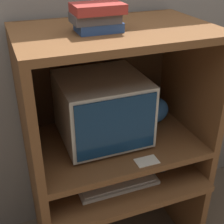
{
  "coord_description": "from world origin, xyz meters",
  "views": [
    {
      "loc": [
        -0.55,
        -1.06,
        1.79
      ],
      "look_at": [
        -0.02,
        0.31,
        0.98
      ],
      "focal_mm": 50.0,
      "sensor_mm": 36.0,
      "label": 1
    }
  ],
  "objects_px": {
    "keyboard": "(118,183)",
    "mouse": "(162,169)",
    "crt_monitor": "(102,108)",
    "snack_bag": "(152,110)",
    "book_stack": "(97,17)"
  },
  "relations": [
    {
      "from": "crt_monitor",
      "to": "snack_bag",
      "type": "distance_m",
      "value": 0.36
    },
    {
      "from": "snack_bag",
      "to": "book_stack",
      "type": "distance_m",
      "value": 0.73
    },
    {
      "from": "book_stack",
      "to": "snack_bag",
      "type": "bearing_deg",
      "value": 18.75
    },
    {
      "from": "crt_monitor",
      "to": "book_stack",
      "type": "distance_m",
      "value": 0.51
    },
    {
      "from": "book_stack",
      "to": "mouse",
      "type": "bearing_deg",
      "value": -18.01
    },
    {
      "from": "crt_monitor",
      "to": "book_stack",
      "type": "xyz_separation_m",
      "value": [
        -0.04,
        -0.08,
        0.5
      ]
    },
    {
      "from": "snack_bag",
      "to": "crt_monitor",
      "type": "bearing_deg",
      "value": -171.16
    },
    {
      "from": "mouse",
      "to": "snack_bag",
      "type": "xyz_separation_m",
      "value": [
        0.05,
        0.24,
        0.26
      ]
    },
    {
      "from": "crt_monitor",
      "to": "mouse",
      "type": "bearing_deg",
      "value": -32.29
    },
    {
      "from": "crt_monitor",
      "to": "snack_bag",
      "type": "bearing_deg",
      "value": 8.84
    },
    {
      "from": "keyboard",
      "to": "mouse",
      "type": "xyz_separation_m",
      "value": [
        0.28,
        0.02,
        0.0
      ]
    },
    {
      "from": "crt_monitor",
      "to": "keyboard",
      "type": "bearing_deg",
      "value": -86.12
    },
    {
      "from": "keyboard",
      "to": "mouse",
      "type": "relative_size",
      "value": 7.08
    },
    {
      "from": "book_stack",
      "to": "crt_monitor",
      "type": "bearing_deg",
      "value": 61.45
    },
    {
      "from": "crt_monitor",
      "to": "snack_bag",
      "type": "relative_size",
      "value": 2.24
    }
  ]
}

